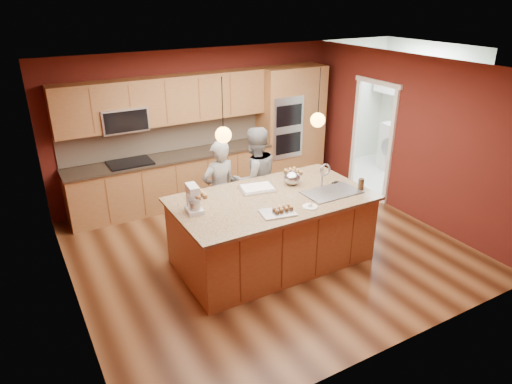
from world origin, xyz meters
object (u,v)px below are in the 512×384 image
stand_mixer (193,201)px  person_left (219,190)px  mixing_bowl (292,178)px  island (273,229)px  person_right (255,179)px

stand_mixer → person_left: bearing=54.3°
person_left → mixing_bowl: person_left is taller
island → person_left: size_ratio=1.72×
island → person_left: person_left is taller
person_right → mixing_bowl: size_ratio=6.87×
island → person_right: bearing=74.7°
person_left → mixing_bowl: 1.16m
mixing_bowl → person_right: bearing=105.0°
stand_mixer → mixing_bowl: bearing=10.2°
person_right → person_left: bearing=-0.6°
island → mixing_bowl: bearing=28.2°
person_right → stand_mixer: (-1.40, -0.90, 0.31)m
island → person_left: (-0.35, 1.02, 0.28)m
person_left → person_right: 0.63m
person_left → person_right: size_ratio=0.93×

